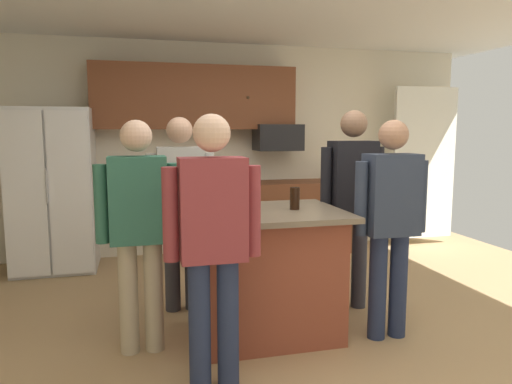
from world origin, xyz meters
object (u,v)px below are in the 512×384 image
Objects in this scene: person_elder_center at (181,201)px; tumbler_amber at (295,198)px; glass_stout_tall at (243,208)px; person_guest_right at (139,222)px; glass_dark_ale at (253,198)px; person_host_foreground at (352,196)px; person_guest_left at (391,215)px; person_guest_by_door at (213,235)px; refrigerator at (53,190)px; kitchen_island at (266,272)px; microwave_over_range at (278,137)px.

person_elder_center is 9.90× the size of tumbler_amber.
glass_stout_tall is 0.55m from tumbler_amber.
person_guest_right reaches higher than glass_dark_ale.
person_host_foreground is at bearing 7.90° from person_guest_right.
person_host_foreground reaches higher than tumbler_amber.
person_guest_right is 9.92× the size of glass_dark_ale.
person_guest_left is 10.52× the size of glass_stout_tall.
person_host_foreground is 1.06× the size of person_guest_right.
glass_stout_tall is at bearing -113.21° from glass_dark_ale.
person_elder_center reaches higher than person_guest_by_door.
person_guest_by_door is at bearing -119.24° from glass_dark_ale.
person_guest_left is at bearing 70.53° from person_host_foreground.
tumbler_amber is at bearing -5.68° from person_guest_left.
glass_dark_ale is at bearing -50.22° from refrigerator.
refrigerator is 3.64m from person_guest_left.
person_guest_by_door reaches higher than tumbler_amber.
refrigerator is at bearing 129.57° from kitchen_island.
person_elder_center reaches higher than kitchen_island.
person_elder_center is 10.16× the size of glass_dark_ale.
person_host_foreground is 11.11× the size of glass_stout_tall.
person_guest_left reaches higher than glass_stout_tall.
microwave_over_range reaches higher than glass_dark_ale.
kitchen_island is at bearing -55.07° from glass_dark_ale.
tumbler_amber is at bearing -1.06° from person_guest_right.
microwave_over_range is 2.41m from tumbler_amber.
glass_dark_ale is (0.44, 0.78, 0.09)m from person_guest_by_door.
glass_stout_tall is at bearing -57.73° from refrigerator.
kitchen_island is 7.46× the size of glass_stout_tall.
person_elder_center is (-1.36, -1.67, -0.50)m from microwave_over_range.
person_elder_center is 0.99m from glass_stout_tall.
kitchen_island is (-0.79, -2.31, -0.97)m from microwave_over_range.
person_host_foreground is at bearing 29.49° from glass_stout_tall.
glass_stout_tall is 0.95× the size of glass_dark_ale.
person_guest_left reaches higher than microwave_over_range.
refrigerator is 2.66m from microwave_over_range.
person_guest_right is 0.98× the size of person_elder_center.
person_elder_center is at bearing 109.19° from glass_stout_tall.
glass_stout_tall is (-1.03, -2.60, -0.42)m from microwave_over_range.
person_host_foreground is at bearing 35.76° from person_elder_center.
person_guest_by_door is (0.06, -1.32, -0.01)m from person_elder_center.
microwave_over_range is at bearing 2.60° from refrigerator.
person_elder_center is (0.35, 0.72, 0.03)m from person_guest_right.
person_guest_by_door is 10.06× the size of glass_dark_ale.
person_guest_by_door is 10.64× the size of glass_stout_tall.
person_host_foreground is at bearing 13.42° from glass_dark_ale.
refrigerator is 1.10× the size of person_guest_left.
kitchen_island is 0.66m from glass_stout_tall.
person_host_foreground is (0.85, 0.32, 0.51)m from kitchen_island.
person_guest_left is (0.01, -0.61, -0.06)m from person_host_foreground.
person_guest_by_door reaches higher than glass_stout_tall.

